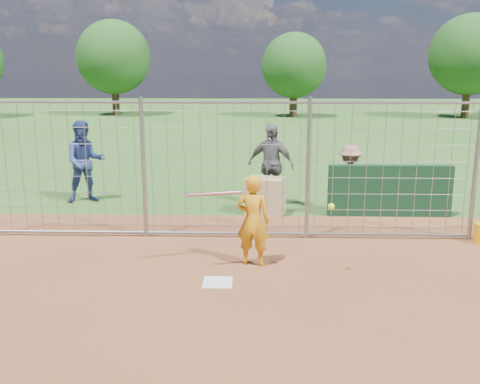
{
  "coord_description": "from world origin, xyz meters",
  "views": [
    {
      "loc": [
        0.55,
        -7.55,
        3.08
      ],
      "look_at": [
        0.3,
        0.8,
        1.15
      ],
      "focal_mm": 40.0,
      "sensor_mm": 36.0,
      "label": 1
    }
  ],
  "objects_px": {
    "bystander_b": "(271,165)",
    "equipment_bin": "(265,196)",
    "bystander_c": "(349,179)",
    "bystander_a": "(85,162)",
    "batter": "(253,220)"
  },
  "relations": [
    {
      "from": "batter",
      "to": "bystander_a",
      "type": "bearing_deg",
      "value": -33.19
    },
    {
      "from": "bystander_b",
      "to": "equipment_bin",
      "type": "height_order",
      "value": "bystander_b"
    },
    {
      "from": "bystander_a",
      "to": "equipment_bin",
      "type": "height_order",
      "value": "bystander_a"
    },
    {
      "from": "batter",
      "to": "bystander_a",
      "type": "height_order",
      "value": "bystander_a"
    },
    {
      "from": "equipment_bin",
      "to": "bystander_b",
      "type": "bearing_deg",
      "value": 95.76
    },
    {
      "from": "batter",
      "to": "equipment_bin",
      "type": "xyz_separation_m",
      "value": [
        0.25,
        3.09,
        -0.34
      ]
    },
    {
      "from": "batter",
      "to": "equipment_bin",
      "type": "relative_size",
      "value": 1.85
    },
    {
      "from": "batter",
      "to": "equipment_bin",
      "type": "height_order",
      "value": "batter"
    },
    {
      "from": "batter",
      "to": "bystander_c",
      "type": "distance_m",
      "value": 3.97
    },
    {
      "from": "bystander_a",
      "to": "bystander_b",
      "type": "relative_size",
      "value": 1.01
    },
    {
      "from": "bystander_a",
      "to": "equipment_bin",
      "type": "xyz_separation_m",
      "value": [
        4.21,
        -1.02,
        -0.56
      ]
    },
    {
      "from": "bystander_b",
      "to": "equipment_bin",
      "type": "bearing_deg",
      "value": -75.05
    },
    {
      "from": "bystander_a",
      "to": "bystander_c",
      "type": "bearing_deg",
      "value": -28.19
    },
    {
      "from": "bystander_b",
      "to": "bystander_c",
      "type": "bearing_deg",
      "value": 8.42
    },
    {
      "from": "bystander_b",
      "to": "equipment_bin",
      "type": "distance_m",
      "value": 0.96
    }
  ]
}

